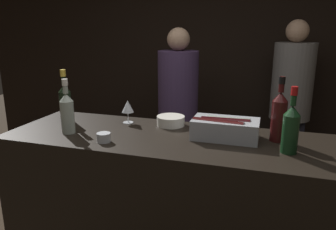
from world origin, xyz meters
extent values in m
cube|color=black|center=(0.00, 2.43, 1.40)|extent=(6.40, 0.06, 2.80)
cube|color=black|center=(0.00, 0.33, 0.53)|extent=(1.91, 0.66, 1.06)
cube|color=#9EA0A5|center=(0.33, 0.40, 1.12)|extent=(0.37, 0.21, 0.11)
cylinder|color=#380F0F|center=(0.29, 0.35, 1.15)|extent=(0.29, 0.10, 0.07)
cylinder|color=black|center=(0.33, 0.40, 1.15)|extent=(0.28, 0.09, 0.07)
cylinder|color=#9EA899|center=(0.34, 0.44, 1.15)|extent=(0.25, 0.07, 0.06)
cylinder|color=silver|center=(-0.04, 0.55, 1.10)|extent=(0.18, 0.18, 0.06)
cylinder|color=gray|center=(-0.04, 0.55, 1.12)|extent=(0.15, 0.15, 0.01)
cylinder|color=silver|center=(-0.33, 0.52, 1.07)|extent=(0.07, 0.07, 0.00)
cylinder|color=silver|center=(-0.33, 0.52, 1.10)|extent=(0.01, 0.01, 0.07)
cone|color=silver|center=(-0.33, 0.52, 1.18)|extent=(0.08, 0.08, 0.08)
cylinder|color=silver|center=(-0.30, 0.14, 1.09)|extent=(0.08, 0.08, 0.05)
sphere|color=#F9D67F|center=(-0.30, 0.14, 1.09)|extent=(0.03, 0.03, 0.03)
cylinder|color=#143319|center=(0.67, 0.27, 1.16)|extent=(0.08, 0.08, 0.20)
cone|color=#143319|center=(0.67, 0.27, 1.28)|extent=(0.08, 0.08, 0.05)
cylinder|color=#143319|center=(0.67, 0.27, 1.36)|extent=(0.03, 0.03, 0.10)
cylinder|color=maroon|center=(0.67, 0.27, 1.38)|extent=(0.03, 0.03, 0.04)
cylinder|color=#9EA899|center=(-0.58, 0.22, 1.16)|extent=(0.08, 0.08, 0.19)
cone|color=#9EA899|center=(-0.58, 0.22, 1.28)|extent=(0.08, 0.08, 0.05)
cylinder|color=#9EA899|center=(-0.58, 0.22, 1.35)|extent=(0.03, 0.03, 0.08)
cylinder|color=white|center=(-0.58, 0.22, 1.37)|extent=(0.03, 0.03, 0.04)
cylinder|color=#380F0F|center=(0.61, 0.44, 1.18)|extent=(0.08, 0.08, 0.23)
cone|color=#380F0F|center=(0.61, 0.44, 1.32)|extent=(0.08, 0.08, 0.05)
cylinder|color=#380F0F|center=(0.61, 0.44, 1.38)|extent=(0.03, 0.03, 0.08)
cylinder|color=black|center=(0.61, 0.44, 1.41)|extent=(0.03, 0.03, 0.04)
cylinder|color=black|center=(-0.74, 0.43, 1.17)|extent=(0.08, 0.08, 0.20)
cone|color=black|center=(-0.74, 0.43, 1.29)|extent=(0.08, 0.08, 0.05)
cylinder|color=black|center=(-0.74, 0.43, 1.36)|extent=(0.03, 0.03, 0.10)
cylinder|color=gold|center=(-0.74, 0.43, 1.39)|extent=(0.04, 0.04, 0.04)
cube|color=black|center=(-0.28, 1.56, 0.38)|extent=(0.29, 0.21, 0.76)
cylinder|color=#473356|center=(-0.28, 1.56, 1.12)|extent=(0.38, 0.38, 0.70)
sphere|color=tan|center=(-0.28, 1.56, 1.57)|extent=(0.21, 0.21, 0.21)
cube|color=black|center=(0.76, 1.96, 0.40)|extent=(0.29, 0.21, 0.80)
cylinder|color=slate|center=(0.76, 1.96, 1.17)|extent=(0.39, 0.39, 0.73)
sphere|color=tan|center=(0.76, 1.96, 1.64)|extent=(0.21, 0.21, 0.21)
camera|label=1|loc=(0.55, -1.39, 1.68)|focal=35.00mm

